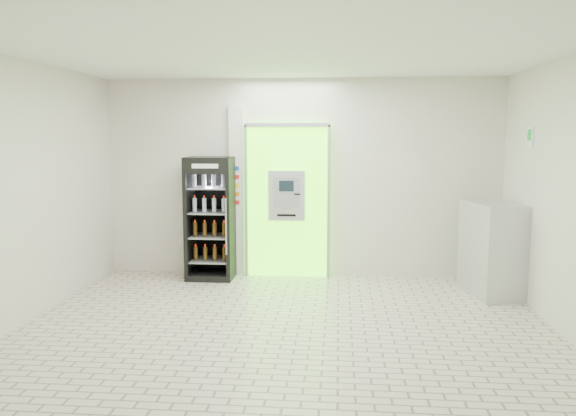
# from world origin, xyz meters

# --- Properties ---
(ground) EXTENTS (6.00, 6.00, 0.00)m
(ground) POSITION_xyz_m (0.00, 0.00, 0.00)
(ground) COLOR beige
(ground) RESTS_ON ground
(room_shell) EXTENTS (6.00, 6.00, 6.00)m
(room_shell) POSITION_xyz_m (0.00, 0.00, 1.84)
(room_shell) COLOR silver
(room_shell) RESTS_ON ground
(atm_assembly) EXTENTS (1.30, 0.24, 2.33)m
(atm_assembly) POSITION_xyz_m (-0.20, 2.41, 1.17)
(atm_assembly) COLOR #59FE14
(atm_assembly) RESTS_ON ground
(pillar) EXTENTS (0.22, 0.11, 2.60)m
(pillar) POSITION_xyz_m (-0.98, 2.45, 1.30)
(pillar) COLOR silver
(pillar) RESTS_ON ground
(beverage_cooler) EXTENTS (0.69, 0.66, 1.83)m
(beverage_cooler) POSITION_xyz_m (-1.33, 2.19, 0.88)
(beverage_cooler) COLOR black
(beverage_cooler) RESTS_ON ground
(steel_cabinet) EXTENTS (0.81, 1.05, 1.25)m
(steel_cabinet) POSITION_xyz_m (2.68, 1.62, 0.63)
(steel_cabinet) COLOR #B2B4BA
(steel_cabinet) RESTS_ON ground
(exit_sign) EXTENTS (0.02, 0.22, 0.26)m
(exit_sign) POSITION_xyz_m (2.99, 1.40, 2.12)
(exit_sign) COLOR white
(exit_sign) RESTS_ON room_shell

